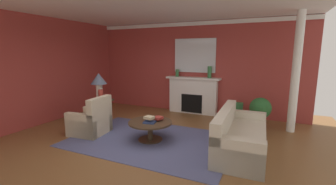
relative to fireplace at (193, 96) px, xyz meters
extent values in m
plane|color=brown|center=(-0.17, -3.00, -0.57)|extent=(8.71, 8.71, 0.00)
cube|color=#9E3833|center=(-0.17, 0.21, 0.93)|extent=(7.30, 0.12, 3.00)
cube|color=#9E3833|center=(-3.58, -2.70, 0.93)|extent=(0.12, 6.90, 3.00)
cube|color=white|center=(-0.17, -2.70, 2.46)|extent=(7.30, 6.90, 0.06)
cube|color=white|center=(-0.17, 0.13, 2.35)|extent=(7.30, 0.08, 0.12)
cube|color=#4C517A|center=(-0.14, -2.71, -0.57)|extent=(3.64, 2.43, 0.01)
cube|color=white|center=(0.00, 0.01, 0.00)|extent=(1.60, 0.25, 1.15)
cube|color=black|center=(0.00, -0.01, -0.22)|extent=(0.70, 0.26, 0.60)
cube|color=white|center=(0.00, -0.02, 0.61)|extent=(1.80, 0.35, 0.06)
cube|color=silver|center=(0.00, 0.12, 1.34)|extent=(1.39, 0.04, 1.10)
cube|color=beige|center=(1.86, -2.47, -0.35)|extent=(0.95, 2.12, 0.45)
cube|color=beige|center=(1.51, -2.48, 0.08)|extent=(0.25, 2.10, 0.40)
cube|color=beige|center=(1.88, -3.42, -0.26)|extent=(0.90, 0.22, 0.62)
cube|color=beige|center=(1.83, -1.52, -0.26)|extent=(0.90, 0.22, 0.62)
cube|color=#C1B293|center=(-1.73, -2.95, -0.35)|extent=(0.87, 0.87, 0.44)
cube|color=#C1B293|center=(-1.41, -2.92, 0.12)|extent=(0.23, 0.81, 0.51)
cube|color=#C1B293|center=(-1.76, -2.62, -0.27)|extent=(0.81, 0.21, 0.60)
cube|color=#C1B293|center=(-1.70, -3.27, -0.27)|extent=(0.81, 0.21, 0.60)
cylinder|color=#3D2D1E|center=(-0.14, -2.71, -0.14)|extent=(1.00, 1.00, 0.04)
cylinder|color=#3D2D1E|center=(-0.14, -2.71, -0.37)|extent=(0.12, 0.12, 0.41)
cylinder|color=#3D2D1E|center=(-0.14, -2.71, -0.56)|extent=(0.56, 0.56, 0.03)
cube|color=#3D2D1E|center=(-2.01, -2.22, 0.11)|extent=(0.56, 0.56, 0.04)
cube|color=#3D2D1E|center=(-2.01, -2.22, -0.24)|extent=(0.10, 0.10, 0.66)
cube|color=#3D2D1E|center=(-2.01, -2.22, -0.55)|extent=(0.45, 0.45, 0.04)
cylinder|color=beige|center=(-2.01, -2.22, 0.35)|extent=(0.18, 0.18, 0.45)
cone|color=#4C566B|center=(-2.01, -2.22, 0.73)|extent=(0.44, 0.44, 0.30)
cylinder|color=#9E3328|center=(-1.86, -2.34, 0.29)|extent=(0.13, 0.13, 0.32)
cylinder|color=#33703D|center=(-0.55, -0.05, 0.76)|extent=(0.11, 0.11, 0.24)
cylinder|color=#33703D|center=(0.55, -0.05, 0.83)|extent=(0.12, 0.12, 0.37)
cylinder|color=#33703D|center=(1.52, -0.30, -0.30)|extent=(0.25, 0.25, 0.55)
cube|color=navy|center=(-0.10, -2.81, -0.10)|extent=(0.28, 0.23, 0.04)
cube|color=maroon|center=(0.00, -2.57, -0.06)|extent=(0.22, 0.22, 0.06)
cube|color=tan|center=(-0.11, -2.80, 0.00)|extent=(0.22, 0.20, 0.06)
cylinder|color=#333333|center=(2.12, -0.74, -0.42)|extent=(0.32, 0.32, 0.30)
sphere|color=#28602D|center=(2.12, -0.74, -0.02)|extent=(0.56, 0.56, 0.56)
cylinder|color=white|center=(2.87, -0.69, 0.93)|extent=(0.20, 0.20, 3.00)
camera|label=1|loc=(2.28, -7.08, 1.43)|focal=24.15mm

